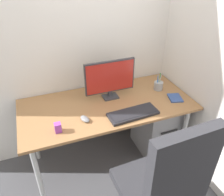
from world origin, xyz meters
TOP-DOWN VIEW (x-y plane):
  - ground_plane at (0.00, 0.00)m, footprint 8.00×8.00m
  - wall_back at (0.00, 0.39)m, footprint 2.99×0.04m
  - wall_side_right at (0.81, -0.21)m, footprint 0.04×2.16m
  - desk at (0.00, 0.00)m, footprint 1.55×0.72m
  - office_chair at (0.09, -0.85)m, footprint 0.60×0.62m
  - filing_cabinet at (0.55, -0.00)m, footprint 0.36×0.47m
  - monitor at (0.07, 0.10)m, footprint 0.47×0.11m
  - keyboard at (0.15, -0.23)m, footprint 0.43×0.19m
  - mouse at (-0.25, -0.17)m, footprint 0.08×0.11m
  - pen_holder at (0.56, 0.06)m, footprint 0.09×0.09m
  - notebook at (0.63, -0.14)m, footprint 0.15×0.17m
  - desk_clamp_accessory at (-0.48, -0.23)m, footprint 0.05×0.05m

SIDE VIEW (x-z plane):
  - ground_plane at x=0.00m, z-range 0.00..0.00m
  - filing_cabinet at x=0.55m, z-range 0.00..0.58m
  - office_chair at x=0.09m, z-range 0.02..1.16m
  - desk at x=0.00m, z-range 0.29..1.00m
  - notebook at x=0.63m, z-range 0.71..0.73m
  - keyboard at x=0.15m, z-range 0.71..0.74m
  - mouse at x=-0.25m, z-range 0.71..0.74m
  - desk_clamp_accessory at x=-0.48m, z-range 0.71..0.79m
  - pen_holder at x=0.56m, z-range 0.67..0.84m
  - monitor at x=0.07m, z-range 0.73..1.09m
  - wall_back at x=0.00m, z-range 0.00..2.80m
  - wall_side_right at x=0.81m, z-range 0.00..2.80m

